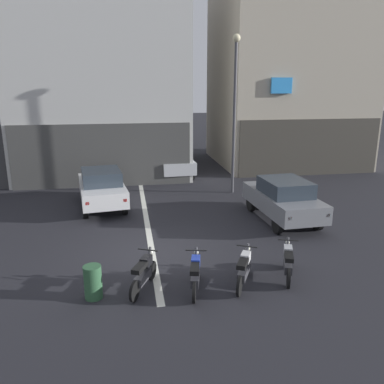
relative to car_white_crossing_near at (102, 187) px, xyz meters
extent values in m
plane|color=#232328|center=(1.76, -5.28, -0.89)|extent=(120.00, 120.00, 0.00)
cube|color=silver|center=(1.76, 0.72, -0.88)|extent=(0.20, 18.00, 0.01)
cube|color=silver|center=(-0.10, 8.41, 4.39)|extent=(9.27, 9.72, 10.56)
cube|color=#454543|center=(-0.10, 3.50, 0.71)|extent=(8.90, 0.10, 3.20)
cube|color=#B2A893|center=(11.43, 8.41, 7.07)|extent=(8.68, 8.19, 15.91)
cube|color=#3E3A33|center=(11.43, 4.26, 0.71)|extent=(8.33, 0.10, 3.20)
cube|color=#3399F2|center=(9.47, 4.19, 4.13)|extent=(1.15, 0.16, 0.83)
cylinder|color=black|center=(-0.95, 1.22, -0.57)|extent=(0.27, 0.66, 0.64)
cylinder|color=black|center=(0.59, 1.43, -0.57)|extent=(0.27, 0.66, 0.64)
cylinder|color=black|center=(-0.60, -1.36, -0.57)|extent=(0.27, 0.66, 0.64)
cylinder|color=black|center=(0.94, -1.14, -0.57)|extent=(0.27, 0.66, 0.64)
cube|color=silver|center=(-0.01, 0.04, -0.14)|extent=(2.30, 4.30, 0.66)
cube|color=#2D3842|center=(0.02, -0.11, 0.47)|extent=(1.80, 2.16, 0.56)
cube|color=red|center=(-0.43, -2.06, -0.09)|extent=(0.15, 0.08, 0.12)
cube|color=red|center=(0.97, -1.87, -0.09)|extent=(0.15, 0.08, 0.12)
cylinder|color=black|center=(6.10, -1.60, -0.57)|extent=(0.22, 0.65, 0.64)
cylinder|color=black|center=(7.65, -1.51, -0.57)|extent=(0.22, 0.65, 0.64)
cylinder|color=black|center=(6.25, -4.20, -0.57)|extent=(0.22, 0.65, 0.64)
cylinder|color=black|center=(7.79, -4.11, -0.57)|extent=(0.22, 0.65, 0.64)
cube|color=slate|center=(6.95, -2.85, -0.14)|extent=(1.98, 4.19, 0.66)
cube|color=#2D3842|center=(6.96, -3.00, 0.47)|extent=(1.66, 2.05, 0.56)
cube|color=red|center=(6.36, -4.91, -0.09)|extent=(0.14, 0.07, 0.12)
cube|color=red|center=(7.76, -4.83, -0.09)|extent=(0.14, 0.07, 0.12)
cylinder|color=black|center=(4.59, 4.17, -0.57)|extent=(0.22, 0.65, 0.64)
cylinder|color=black|center=(3.04, 4.08, -0.57)|extent=(0.22, 0.65, 0.64)
cylinder|color=black|center=(4.45, 6.76, -0.57)|extent=(0.22, 0.65, 0.64)
cylinder|color=black|center=(2.90, 6.68, -0.57)|extent=(0.22, 0.65, 0.64)
cube|color=#B7BABF|center=(3.74, 5.42, -0.14)|extent=(1.98, 4.19, 0.66)
cube|color=#2D3842|center=(3.74, 5.57, 0.47)|extent=(1.66, 2.05, 0.56)
cube|color=red|center=(4.34, 7.48, -0.09)|extent=(0.14, 0.07, 0.12)
cube|color=red|center=(2.93, 7.40, -0.09)|extent=(0.14, 0.07, 0.12)
cylinder|color=#47474C|center=(6.10, 1.34, 2.55)|extent=(0.14, 0.14, 6.88)
sphere|color=beige|center=(6.10, 1.34, 6.17)|extent=(0.36, 0.36, 0.36)
cylinder|color=black|center=(1.64, -6.86, -0.63)|extent=(0.28, 0.50, 0.52)
cylinder|color=black|center=(1.15, -7.90, -0.63)|extent=(0.28, 0.50, 0.52)
cube|color=#38383D|center=(1.37, -7.43, -0.52)|extent=(0.49, 0.75, 0.22)
cube|color=black|center=(1.31, -7.57, -0.17)|extent=(0.45, 0.64, 0.12)
cube|color=black|center=(1.48, -7.19, -0.19)|extent=(0.35, 0.42, 0.24)
cylinder|color=#4C4C51|center=(1.58, -7.00, -0.25)|extent=(0.16, 0.24, 0.70)
cylinder|color=black|center=(1.54, -7.07, 0.07)|extent=(0.51, 0.27, 0.04)
sphere|color=silver|center=(1.63, -6.88, -0.09)|extent=(0.12, 0.12, 0.12)
cylinder|color=black|center=(2.82, -7.08, -0.63)|extent=(0.18, 0.52, 0.52)
cylinder|color=black|center=(2.57, -8.20, -0.63)|extent=(0.18, 0.52, 0.52)
cube|color=#38383D|center=(2.68, -7.69, -0.52)|extent=(0.36, 0.76, 0.22)
cube|color=black|center=(2.65, -7.84, -0.17)|extent=(0.35, 0.63, 0.12)
cube|color=#233DB7|center=(2.74, -7.44, -0.19)|extent=(0.29, 0.40, 0.24)
cylinder|color=#4C4C51|center=(2.79, -7.23, -0.25)|extent=(0.12, 0.25, 0.70)
cylinder|color=black|center=(2.77, -7.30, 0.07)|extent=(0.54, 0.16, 0.04)
sphere|color=silver|center=(2.82, -7.10, -0.09)|extent=(0.12, 0.12, 0.12)
cylinder|color=black|center=(4.26, -7.07, -0.63)|extent=(0.30, 0.49, 0.52)
cylinder|color=black|center=(3.73, -8.09, -0.63)|extent=(0.30, 0.49, 0.52)
cube|color=#38383D|center=(3.97, -7.62, -0.52)|extent=(0.52, 0.75, 0.22)
cube|color=black|center=(3.90, -7.76, -0.17)|extent=(0.47, 0.63, 0.12)
cube|color=silver|center=(4.09, -7.39, -0.19)|extent=(0.36, 0.42, 0.24)
cylinder|color=#4C4C51|center=(4.19, -7.20, -0.25)|extent=(0.17, 0.24, 0.70)
cylinder|color=black|center=(4.15, -7.27, 0.07)|extent=(0.51, 0.28, 0.04)
sphere|color=silver|center=(4.24, -7.09, -0.09)|extent=(0.12, 0.12, 0.12)
cylinder|color=black|center=(5.48, -6.83, -0.63)|extent=(0.24, 0.51, 0.52)
cylinder|color=black|center=(5.09, -7.91, -0.63)|extent=(0.24, 0.51, 0.52)
cube|color=#38383D|center=(5.27, -7.42, -0.52)|extent=(0.44, 0.76, 0.22)
cube|color=black|center=(5.22, -7.56, -0.17)|extent=(0.41, 0.64, 0.12)
cube|color=#B2B5BA|center=(5.36, -7.18, -0.19)|extent=(0.33, 0.41, 0.24)
cylinder|color=#4C4C51|center=(5.43, -6.97, -0.25)|extent=(0.15, 0.25, 0.70)
cylinder|color=black|center=(5.41, -7.05, 0.07)|extent=(0.53, 0.22, 0.04)
sphere|color=silver|center=(5.48, -6.85, -0.09)|extent=(0.12, 0.12, 0.12)
cylinder|color=#2D5938|center=(0.16, -7.58, -0.46)|extent=(0.44, 0.44, 0.85)
camera|label=1|loc=(1.11, -16.56, 4.24)|focal=36.83mm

